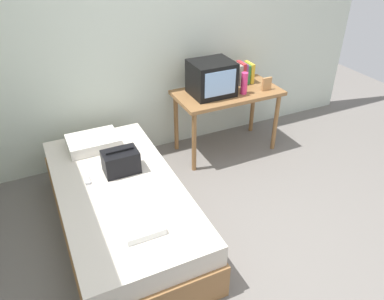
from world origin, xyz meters
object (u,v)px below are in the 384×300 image
remote_dark (154,225)px  picture_frame (267,84)px  bed (121,208)px  tv (212,78)px  remote_silver (87,179)px  magazine (120,212)px  water_bottle (244,83)px  folded_towel (143,228)px  book_row (242,73)px  pillow (93,142)px  desk (227,99)px  handbag (121,162)px

remote_dark → picture_frame: bearing=34.3°
bed → tv: bearing=32.4°
remote_dark → remote_silver: 0.81m
picture_frame → magazine: picture_frame is taller
magazine → remote_dark: 0.30m
water_bottle → remote_silver: water_bottle is taller
picture_frame → folded_towel: size_ratio=0.52×
book_row → bed: bearing=-151.7°
tv → pillow: 1.38m
pillow → folded_towel: size_ratio=1.68×
picture_frame → remote_dark: 2.17m
pillow → remote_silver: 0.54m
pillow → book_row: bearing=8.0°
bed → pillow: size_ratio=4.25×
book_row → folded_towel: 2.32m
magazine → picture_frame: bearing=26.4°
remote_dark → remote_silver: bearing=113.3°
magazine → tv: bearing=40.0°
water_bottle → folded_towel: water_bottle is taller
bed → desk: 1.73m
water_bottle → picture_frame: 0.28m
pillow → folded_towel: bearing=-87.3°
bed → remote_dark: (0.10, -0.57, 0.26)m
bed → tv: size_ratio=4.55×
book_row → picture_frame: book_row is taller
desk → picture_frame: bearing=-21.4°
book_row → pillow: bearing=-172.0°
folded_towel → remote_silver: bearing=107.2°
magazine → remote_silver: 0.53m
desk → remote_dark: desk is taller
water_bottle → picture_frame: size_ratio=1.63×
remote_silver → folded_towel: folded_towel is taller
desk → picture_frame: 0.46m
magazine → desk: bearing=35.9°
pillow → tv: bearing=5.4°
remote_silver → magazine: bearing=-74.5°
picture_frame → handbag: (-1.79, -0.46, -0.22)m
handbag → magazine: 0.54m
bed → water_bottle: 1.84m
pillow → water_bottle: bearing=-0.5°
book_row → remote_silver: 2.13m
tv → handbag: bearing=-152.2°
bed → magazine: bearing=-103.4°
bed → remote_dark: bearing=-79.8°
book_row → pillow: size_ratio=0.52×
desk → magazine: bearing=-144.1°
picture_frame → remote_silver: bearing=-167.5°
desk → remote_silver: (-1.70, -0.62, -0.14)m
desk → book_row: (0.26, 0.14, 0.21)m
desk → remote_dark: (-1.38, -1.37, -0.14)m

